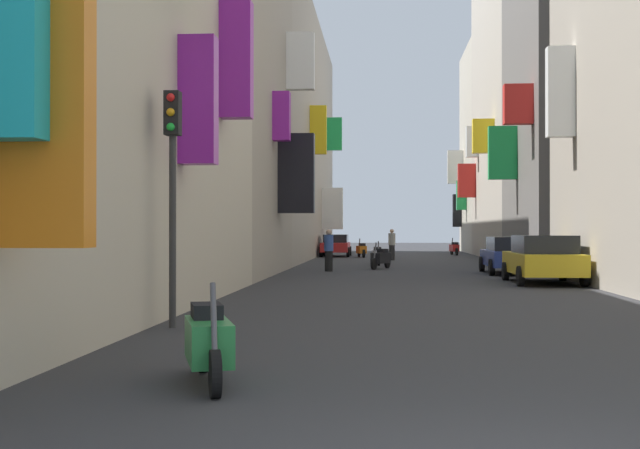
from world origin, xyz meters
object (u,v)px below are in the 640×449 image
Objects in this scene: parked_car_yellow at (543,258)px; pedestrian_crossing at (329,250)px; scooter_green at (208,341)px; traffic_light_near_corner at (173,166)px; pedestrian_near_left at (392,245)px; parked_car_blue at (511,254)px; scooter_red at (454,248)px; scooter_black at (381,258)px; parked_car_red at (336,245)px; scooter_orange at (361,250)px; scooter_silver at (378,255)px.

pedestrian_crossing reaches higher than parked_car_yellow.
pedestrian_crossing reaches higher than scooter_green.
pedestrian_near_left is at bearing 82.55° from traffic_light_near_corner.
pedestrian_crossing is (-0.26, 24.06, 0.37)m from scooter_green.
scooter_green is at bearing -106.46° from parked_car_blue.
pedestrian_crossing is 19.23m from traffic_light_near_corner.
traffic_light_near_corner reaches higher than parked_car_yellow.
scooter_red is at bearing 78.54° from traffic_light_near_corner.
pedestrian_crossing is at bearing 90.62° from scooter_green.
pedestrian_near_left is (0.58, 9.89, 0.39)m from scooter_black.
parked_car_red is 2.29× the size of scooter_orange.
parked_car_yellow reaches higher than scooter_silver.
scooter_green is at bearing -71.30° from traffic_light_near_corner.
pedestrian_crossing is 0.42× the size of traffic_light_near_corner.
scooter_orange is 5.07m from pedestrian_near_left.
scooter_red and scooter_silver have the same top height.
scooter_orange is at bearing -46.64° from parked_car_red.
scooter_black and scooter_silver have the same top height.
scooter_orange is 1.07× the size of scooter_silver.
scooter_green is (-6.76, -22.87, -0.28)m from parked_car_blue.
scooter_red is 16.60m from scooter_silver.
scooter_green is 24.06m from pedestrian_crossing.
scooter_silver is at bearing 82.38° from traffic_light_near_corner.
scooter_black is at bearing 47.74° from pedestrian_crossing.
traffic_light_near_corner is (-0.65, -37.74, 2.03)m from parked_car_red.
parked_car_yellow is at bearing -89.01° from parked_car_blue.
scooter_silver is (1.05, -10.95, -0.00)m from scooter_orange.
scooter_silver is 6.28m from pedestrian_near_left.
parked_car_blue is 2.31× the size of scooter_green.
pedestrian_crossing is (-7.02, 1.19, 0.09)m from parked_car_blue.
scooter_black is at bearing -103.78° from scooter_red.
scooter_black is (-4.79, -19.52, 0.00)m from scooter_red.
scooter_orange and scooter_green have the same top height.
parked_car_red is 2.25× the size of scooter_green.
scooter_black is at bearing -93.38° from pedestrian_near_left.
scooter_silver is at bearing -96.73° from pedestrian_near_left.
scooter_green is 1.15× the size of pedestrian_crossing.
scooter_red is at bearing 76.22° from scooter_black.
scooter_orange is 11.00m from scooter_silver.
pedestrian_crossing reaches higher than scooter_silver.
traffic_light_near_corner is (-3.50, -21.36, 2.30)m from scooter_black.
pedestrian_near_left is at bearing -113.59° from scooter_red.
traffic_light_near_corner is (-4.09, -31.26, 1.91)m from pedestrian_near_left.
scooter_red is 7.73m from scooter_orange.
scooter_red is at bearing 39.26° from scooter_orange.
scooter_green is at bearing -90.87° from scooter_orange.
pedestrian_crossing is at bearing -102.32° from pedestrian_near_left.
pedestrian_crossing reaches higher than scooter_orange.
parked_car_yellow is 15.04m from traffic_light_near_corner.
scooter_red is 46.33m from scooter_green.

